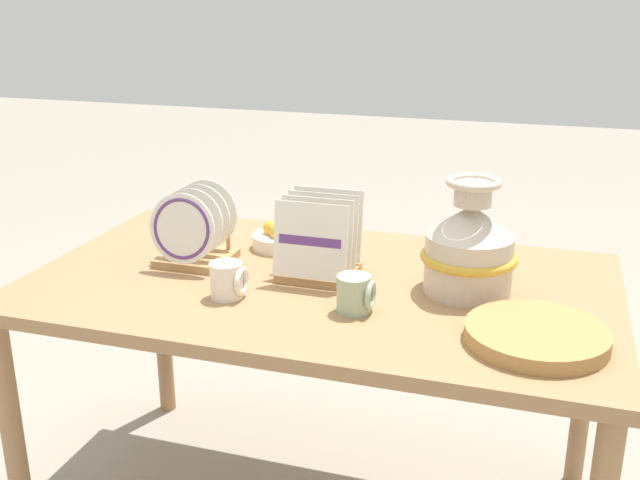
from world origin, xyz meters
name	(u,v)px	position (x,y,z in m)	size (l,w,h in m)	color
display_table	(320,306)	(0.00, 0.00, 0.67)	(1.53, 0.89, 0.75)	#9E754C
ceramic_vase	(469,246)	(0.38, 0.04, 0.87)	(0.24, 0.24, 0.29)	beige
dish_rack_round_plates	(194,236)	(-0.37, 0.01, 0.83)	(0.20, 0.19, 0.22)	tan
dish_rack_square_plates	(319,249)	(-0.01, 0.02, 0.83)	(0.20, 0.19, 0.22)	tan
wicker_charger_stack	(536,335)	(0.56, -0.21, 0.77)	(0.31, 0.31, 0.04)	#AD7F47
mug_sage_glaze	(355,294)	(0.14, -0.17, 0.79)	(0.09, 0.08, 0.09)	#9EB28E
mug_cream_glaze	(228,280)	(-0.18, -0.18, 0.79)	(0.09, 0.08, 0.09)	silver
fruit_bowl	(280,238)	(-0.19, 0.21, 0.78)	(0.16, 0.16, 0.08)	silver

